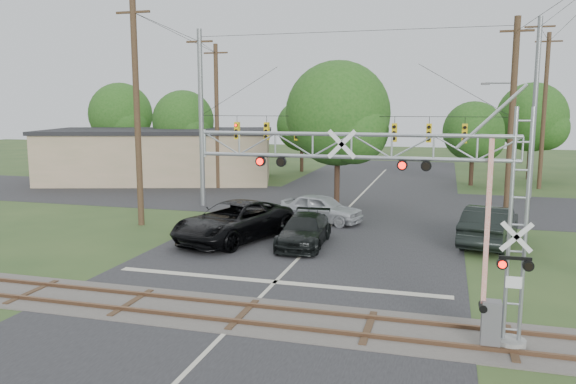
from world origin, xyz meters
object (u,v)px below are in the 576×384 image
(car_dark, at_px, (304,230))
(traffic_signal_span, at_px, (359,123))
(crossing_gantry, at_px, (412,199))
(commercial_building, at_px, (160,155))
(streetlight, at_px, (510,137))
(sedan_silver, at_px, (321,208))
(pickup_black, at_px, (234,221))

(car_dark, bearing_deg, traffic_signal_span, 79.52)
(crossing_gantry, bearing_deg, commercial_building, 129.00)
(commercial_building, bearing_deg, streetlight, -28.57)
(traffic_signal_span, relative_size, commercial_building, 0.89)
(sedan_silver, xyz_separation_m, commercial_building, (-17.74, 13.94, 1.48))
(crossing_gantry, relative_size, sedan_silver, 1.98)
(pickup_black, relative_size, car_dark, 1.36)
(car_dark, bearing_deg, pickup_black, 176.20)
(pickup_black, bearing_deg, streetlight, 61.73)
(sedan_silver, distance_m, commercial_building, 22.61)
(traffic_signal_span, relative_size, car_dark, 3.81)
(pickup_black, distance_m, sedan_silver, 6.34)
(car_dark, height_order, sedan_silver, sedan_silver)
(traffic_signal_span, distance_m, pickup_black, 10.87)
(pickup_black, distance_m, car_dark, 3.64)
(traffic_signal_span, height_order, pickup_black, traffic_signal_span)
(crossing_gantry, relative_size, pickup_black, 1.37)
(sedan_silver, bearing_deg, traffic_signal_span, -12.05)
(crossing_gantry, height_order, commercial_building, crossing_gantry)
(crossing_gantry, height_order, streetlight, streetlight)
(pickup_black, bearing_deg, traffic_signal_span, 78.46)
(crossing_gantry, xyz_separation_m, traffic_signal_span, (-4.30, 18.36, 1.53))
(sedan_silver, height_order, commercial_building, commercial_building)
(crossing_gantry, distance_m, sedan_silver, 16.65)
(pickup_black, relative_size, sedan_silver, 1.44)
(crossing_gantry, distance_m, pickup_black, 13.74)
(pickup_black, bearing_deg, car_dark, 16.64)
(commercial_building, distance_m, streetlight, 29.13)
(car_dark, bearing_deg, sedan_silver, 91.37)
(traffic_signal_span, xyz_separation_m, streetlight, (9.09, 4.81, -0.97))
(crossing_gantry, xyz_separation_m, streetlight, (4.79, 23.17, 0.56))
(traffic_signal_span, height_order, streetlight, traffic_signal_span)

